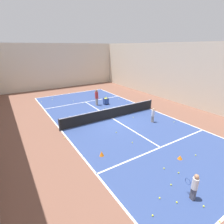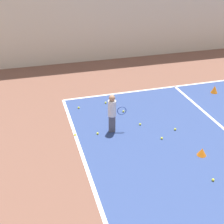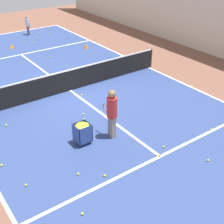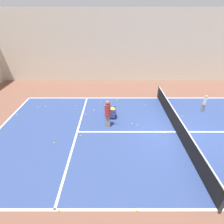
{
  "view_description": "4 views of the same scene",
  "coord_description": "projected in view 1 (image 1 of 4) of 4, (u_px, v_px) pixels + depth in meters",
  "views": [
    {
      "loc": [
        -7.59,
        -11.88,
        5.91
      ],
      "look_at": [
        0.0,
        0.0,
        0.57
      ],
      "focal_mm": 28.0,
      "sensor_mm": 36.0,
      "label": 1
    },
    {
      "loc": [
        6.09,
        -11.36,
        5.16
      ],
      "look_at": [
        -1.88,
        -9.06,
        0.69
      ],
      "focal_mm": 50.0,
      "sensor_mm": 36.0,
      "label": 2
    },
    {
      "loc": [
        5.57,
        10.88,
        5.91
      ],
      "look_at": [
        0.56,
        3.88,
        0.94
      ],
      "focal_mm": 50.0,
      "sensor_mm": 36.0,
      "label": 3
    },
    {
      "loc": [
        -8.03,
        3.63,
        5.91
      ],
      "look_at": [
        1.54,
        3.63,
        0.42
      ],
      "focal_mm": 28.0,
      "sensor_mm": 36.0,
      "label": 4
    }
  ],
  "objects": [
    {
      "name": "ground_plane",
      "position": [
        112.0,
        118.0,
        15.28
      ],
      "size": [
        32.57,
        32.57,
        0.0
      ],
      "primitive_type": "plane",
      "color": "brown"
    },
    {
      "name": "court_playing_area",
      "position": [
        112.0,
        118.0,
        15.28
      ],
      "size": [
        9.0,
        20.41,
        0.0
      ],
      "color": "navy",
      "rests_on": "ground"
    },
    {
      "name": "line_baseline_far",
      "position": [
        71.0,
        93.0,
        23.32
      ],
      "size": [
        9.0,
        0.1,
        0.0
      ],
      "primitive_type": "cube",
      "color": "white",
      "rests_on": "ground"
    },
    {
      "name": "line_sideline_left",
      "position": [
        61.0,
        131.0,
        13.01
      ],
      "size": [
        0.1,
        20.41,
        0.0
      ],
      "primitive_type": "cube",
      "color": "white",
      "rests_on": "ground"
    },
    {
      "name": "line_sideline_right",
      "position": [
        150.0,
        109.0,
        17.54
      ],
      "size": [
        0.1,
        20.41,
        0.0
      ],
      "primitive_type": "cube",
      "color": "white",
      "rests_on": "ground"
    },
    {
      "name": "line_service_near",
      "position": [
        160.0,
        147.0,
        10.85
      ],
      "size": [
        9.0,
        0.1,
        0.0
      ],
      "primitive_type": "cube",
      "color": "white",
      "rests_on": "ground"
    },
    {
      "name": "line_service_far",
      "position": [
        85.0,
        102.0,
        19.7
      ],
      "size": [
        9.0,
        0.1,
        0.0
      ],
      "primitive_type": "cube",
      "color": "white",
      "rests_on": "ground"
    },
    {
      "name": "line_centre_service",
      "position": [
        112.0,
        118.0,
        15.28
      ],
      "size": [
        0.1,
        11.22,
        0.0
      ],
      "primitive_type": "cube",
      "color": "white",
      "rests_on": "ground"
    },
    {
      "name": "hall_enclosure_right",
      "position": [
        181.0,
        74.0,
        18.52
      ],
      "size": [
        0.15,
        28.87,
        6.31
      ],
      "color": "beige",
      "rests_on": "ground"
    },
    {
      "name": "hall_enclosure_far",
      "position": [
        59.0,
        66.0,
        25.48
      ],
      "size": [
        17.16,
        0.15,
        6.31
      ],
      "color": "beige",
      "rests_on": "ground"
    },
    {
      "name": "tennis_net",
      "position": [
        112.0,
        113.0,
        15.1
      ],
      "size": [
        9.3,
        0.1,
        0.96
      ],
      "color": "#2D2D33",
      "rests_on": "ground"
    },
    {
      "name": "player_near_baseline",
      "position": [
        195.0,
        185.0,
        6.95
      ],
      "size": [
        0.29,
        0.6,
        1.25
      ],
      "rotation": [
        0.0,
        0.0,
        1.4
      ],
      "color": "#4C4C56",
      "rests_on": "ground"
    },
    {
      "name": "coach_at_net",
      "position": [
        97.0,
        96.0,
        18.27
      ],
      "size": [
        0.37,
        0.68,
        1.71
      ],
      "rotation": [
        0.0,
        0.0,
        -1.65
      ],
      "color": "gray",
      "rests_on": "ground"
    },
    {
      "name": "child_midcourt",
      "position": [
        153.0,
        114.0,
        14.22
      ],
      "size": [
        0.32,
        0.32,
        1.22
      ],
      "rotation": [
        0.0,
        0.0,
        1.96
      ],
      "color": "gray",
      "rests_on": "ground"
    },
    {
      "name": "ball_cart",
      "position": [
        106.0,
        100.0,
        18.74
      ],
      "size": [
        0.49,
        0.46,
        0.73
      ],
      "color": "#2D478C",
      "rests_on": "ground"
    },
    {
      "name": "training_cone_0",
      "position": [
        180.0,
        157.0,
        9.71
      ],
      "size": [
        0.26,
        0.26,
        0.22
      ],
      "primitive_type": "cone",
      "color": "orange",
      "rests_on": "ground"
    },
    {
      "name": "training_cone_1",
      "position": [
        102.0,
        154.0,
        9.98
      ],
      "size": [
        0.26,
        0.26,
        0.3
      ],
      "primitive_type": "cone",
      "color": "orange",
      "rests_on": "ground"
    },
    {
      "name": "tennis_ball_0",
      "position": [
        160.0,
        198.0,
        7.2
      ],
      "size": [
        0.07,
        0.07,
        0.07
      ],
      "primitive_type": "sphere",
      "color": "yellow",
      "rests_on": "ground"
    },
    {
      "name": "tennis_ball_1",
      "position": [
        41.0,
        102.0,
        19.69
      ],
      "size": [
        0.07,
        0.07,
        0.07
      ],
      "primitive_type": "sphere",
      "color": "yellow",
      "rests_on": "ground"
    },
    {
      "name": "tennis_ball_2",
      "position": [
        164.0,
        168.0,
        8.94
      ],
      "size": [
        0.07,
        0.07,
        0.07
      ],
      "primitive_type": "sphere",
      "color": "yellow",
      "rests_on": "ground"
    },
    {
      "name": "tennis_ball_3",
      "position": [
        174.0,
        122.0,
        14.42
      ],
      "size": [
        0.07,
        0.07,
        0.07
      ],
      "primitive_type": "sphere",
      "color": "yellow",
      "rests_on": "ground"
    },
    {
      "name": "tennis_ball_4",
      "position": [
        103.0,
        91.0,
        24.62
      ],
      "size": [
        0.07,
        0.07,
        0.07
      ],
      "primitive_type": "sphere",
      "color": "yellow",
      "rests_on": "ground"
    },
    {
      "name": "tennis_ball_5",
      "position": [
        179.0,
        173.0,
        8.63
      ],
      "size": [
        0.07,
        0.07,
        0.07
      ],
      "primitive_type": "sphere",
      "color": "yellow",
      "rests_on": "ground"
    },
    {
      "name": "tennis_ball_6",
      "position": [
        132.0,
        143.0,
        11.34
      ],
      "size": [
        0.07,
        0.07,
        0.07
      ],
      "primitive_type": "sphere",
      "color": "yellow",
      "rests_on": "ground"
    },
    {
      "name": "tennis_ball_7",
      "position": [
        106.0,
        116.0,
        15.74
      ],
      "size": [
        0.07,
        0.07,
        0.07
      ],
      "primitive_type": "sphere",
      "color": "yellow",
      "rests_on": "ground"
    },
    {
      "name": "tennis_ball_8",
      "position": [
        53.0,
        97.0,
        21.33
      ],
      "size": [
        0.07,
        0.07,
        0.07
      ],
      "primitive_type": "sphere",
      "color": "yellow",
      "rests_on": "ground"
    },
    {
      "name": "tennis_ball_9",
      "position": [
        171.0,
        185.0,
        7.89
      ],
      "size": [
        0.07,
        0.07,
        0.07
      ],
      "primitive_type": "sphere",
      "color": "yellow",
      "rests_on": "ground"
    },
    {
      "name": "tennis_ball_10",
      "position": [
        220.0,
        222.0,
        6.23
      ],
      "size": [
        0.07,
        0.07,
        0.07
      ],
      "primitive_type": "sphere",
      "color": "yellow",
      "rests_on": "ground"
    },
    {
      "name": "tennis_ball_11",
      "position": [
        86.0,
        102.0,
        19.65
      ],
      "size": [
        0.07,
        0.07,
        0.07
      ],
      "primitive_type": "sphere",
      "color": "yellow",
      "rests_on": "ground"
    },
    {
      "name": "tennis_ball_12",
      "position": [
        74.0,
        101.0,
        19.98
      ],
      "size": [
        0.07,
        0.07,
        0.07
      ],
      "primitive_type": "sphere",
      "color": "yellow",
      "rests_on": "ground"
    },
    {
      "name": "tennis_ball_13",
      "position": [
        127.0,
        101.0,
        19.88
      ],
      "size": [
        0.07,
        0.07,
        0.07
      ],
      "primitive_type": "sphere",
      "color": "yellow",
      "rests_on": "ground"
    },
    {
      "name": "tennis_ball_15",
      "position": [
        116.0,
        132.0,
        12.68
      ],
      "size": [
        0.07,
        0.07,
        0.07
      ],
      "primitive_type": "sphere",
      "color": "yellow",
      "rests_on": "ground"
    },
    {
      "name": "tennis_ball_16",
      "position": [
        133.0,
        117.0,
        15.35
      ],
      "size": [
        0.07,
        0.07,
        0.07
      ],
      "primitive_type": "sphere",
      "color": "yellow",
      "rests_on": "ground"
    },
    {
      "name": "tennis_ball_17",
      "position": [
        196.0,
        155.0,
        10.03
      ],
      "size": [
        0.07,
        0.07,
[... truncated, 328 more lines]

